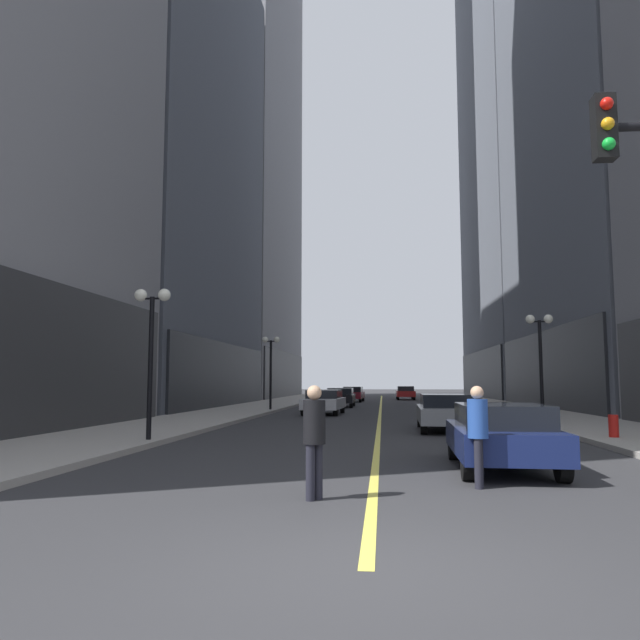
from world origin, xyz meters
name	(u,v)px	position (x,y,z in m)	size (l,w,h in m)	color
ground_plane	(381,408)	(0.00, 35.00, 0.00)	(200.00, 200.00, 0.00)	#2D2D30
sidewalk_left	(259,407)	(-8.25, 35.00, 0.07)	(4.50, 78.00, 0.15)	#9E9991
sidewalk_right	(507,408)	(8.25, 35.00, 0.07)	(4.50, 78.00, 0.15)	#9E9991
lane_centre_stripe	(381,408)	(0.00, 35.00, 0.00)	(0.16, 70.00, 0.01)	#E5D64C
building_left_mid	(148,153)	(-16.43, 34.50, 18.13)	(12.07, 24.00, 36.41)	#4C515B
building_left_far	(243,8)	(-15.81, 60.00, 45.85)	(10.80, 26.00, 91.91)	gray
building_right_far	(539,66)	(17.81, 60.00, 36.66)	(14.81, 26.00, 73.48)	slate
car_navy	(501,434)	(2.54, 6.76, 0.72)	(2.00, 4.28, 1.32)	#141E4C
car_grey	(446,411)	(2.42, 16.53, 0.72)	(2.06, 4.79, 1.32)	slate
car_silver	(324,401)	(-3.02, 27.01, 0.72)	(2.13, 4.54, 1.32)	#B7B7BC
car_black	(341,397)	(-2.79, 36.60, 0.72)	(1.92, 4.33, 1.32)	black
car_maroon	(353,394)	(-2.44, 47.49, 0.72)	(1.96, 4.50, 1.32)	maroon
car_red	(405,392)	(2.36, 54.03, 0.72)	(1.79, 4.26, 1.32)	#B21919
pedestrian_in_blue_hoodie	(478,428)	(1.76, 4.64, 0.99)	(0.40, 0.40, 1.70)	black
pedestrian_in_black_coat	(314,433)	(-0.87, 3.34, 1.00)	(0.48, 0.48, 1.72)	black
street_lamp_left_near	(152,329)	(-6.40, 10.72, 3.26)	(1.06, 0.36, 4.43)	black
street_lamp_left_far	(271,356)	(-6.40, 29.27, 3.26)	(1.06, 0.36, 4.43)	black
street_lamp_right_mid	(540,344)	(6.40, 18.78, 3.26)	(1.06, 0.36, 4.43)	black
fire_hydrant_right	(614,429)	(6.90, 12.83, 0.40)	(0.28, 0.28, 0.80)	red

